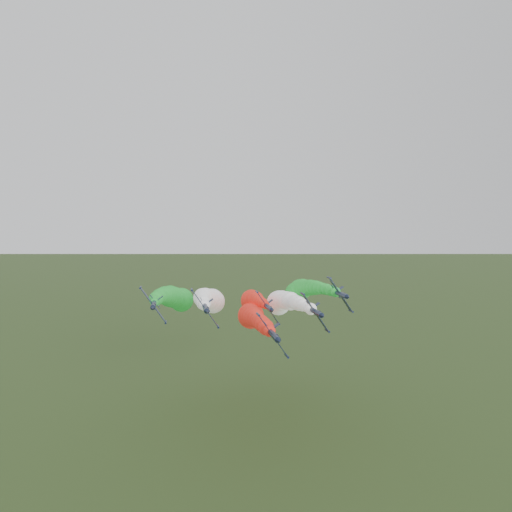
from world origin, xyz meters
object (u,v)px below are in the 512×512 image
at_px(jet_inner_right, 281,302).
at_px(jet_outer_left, 174,298).
at_px(jet_trail, 252,300).
at_px(jet_lead, 252,316).
at_px(jet_outer_right, 301,291).
at_px(jet_inner_left, 209,300).

relative_size(jet_inner_right, jet_outer_left, 0.99).
bearing_deg(jet_trail, jet_inner_right, -71.75).
xyz_separation_m(jet_inner_right, jet_outer_left, (-29.25, 10.53, 0.45)).
distance_m(jet_lead, jet_trail, 27.10).
height_order(jet_lead, jet_inner_right, jet_inner_right).
height_order(jet_lead, jet_outer_right, jet_outer_right).
height_order(jet_inner_right, jet_trail, jet_inner_right).
relative_size(jet_inner_right, jet_trail, 1.00).
bearing_deg(jet_outer_left, jet_inner_left, -36.35).
height_order(jet_outer_right, jet_trail, jet_outer_right).
bearing_deg(jet_inner_left, jet_outer_left, 143.65).
distance_m(jet_outer_left, jet_outer_right, 37.28).
bearing_deg(jet_inner_right, jet_inner_left, 170.01).
height_order(jet_inner_right, jet_outer_right, jet_outer_right).
height_order(jet_inner_left, jet_outer_right, jet_outer_right).
xyz_separation_m(jet_outer_left, jet_trail, (23.69, 6.33, -2.16)).
bearing_deg(jet_inner_right, jet_outer_left, 160.20).
distance_m(jet_inner_right, jet_trail, 17.83).
relative_size(jet_outer_left, jet_trail, 1.01).
bearing_deg(jet_lead, jet_outer_right, 47.98).
xyz_separation_m(jet_inner_left, jet_outer_right, (27.65, 6.29, 1.07)).
xyz_separation_m(jet_lead, jet_outer_left, (-19.53, 20.45, 2.23)).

